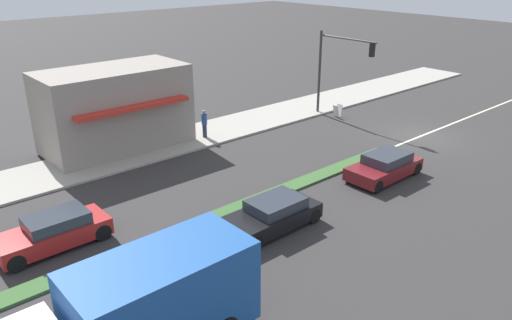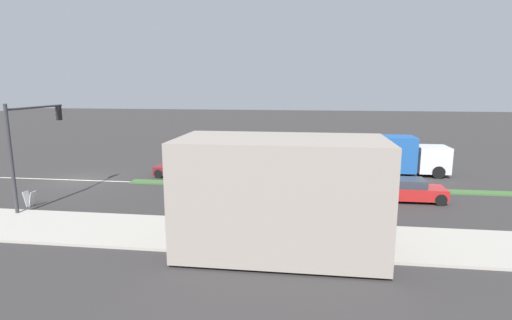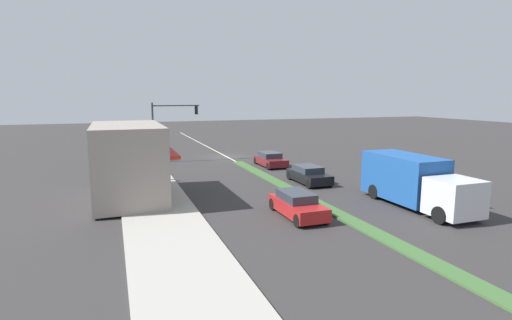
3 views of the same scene
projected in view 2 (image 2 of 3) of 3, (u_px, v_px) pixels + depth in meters
The scene contains 12 objects.
ground_plane at pixel (337, 189), 25.84m from camera, with size 160.00×160.00×0.00m, color #333030.
sidewalk_right at pixel (364, 242), 17.00m from camera, with size 4.00×73.00×0.12m, color #A8A399.
median_strip at pixel (485, 193), 24.66m from camera, with size 0.90×46.00×0.10m, color #3D6633.
lane_marking_center at pixel (79, 180), 28.18m from camera, with size 0.16×60.00×0.01m, color beige.
building_corner_store at pixel (281, 195), 15.66m from camera, with size 4.71×8.02×4.52m.
traffic_signal_main at pixel (29, 137), 21.33m from camera, with size 4.59×0.34×5.60m.
pedestrian at pixel (183, 208), 18.49m from camera, with size 0.34×0.34×1.70m.
warning_aframe_sign at pixel (30, 199), 22.09m from camera, with size 0.45×0.53×0.84m.
delivery_truck at pixel (391, 155), 29.88m from camera, with size 2.44×7.50×2.87m.
suv_black at pixel (286, 171), 28.31m from camera, with size 1.86×4.06×1.25m.
hatchback_red at pixel (407, 190), 23.08m from camera, with size 1.72×4.09×1.30m.
sedan_maroon at pixel (183, 168), 29.30m from camera, with size 1.88×4.09×1.26m.
Camera 2 is at (25.51, 16.08, 6.66)m, focal length 28.00 mm.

